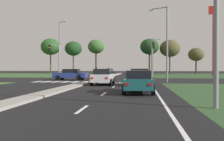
{
  "coord_description": "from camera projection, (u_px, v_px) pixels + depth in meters",
  "views": [
    {
      "loc": [
        5.78,
        -3.94,
        1.63
      ],
      "look_at": [
        2.28,
        27.2,
        1.32
      ],
      "focal_mm": 40.43,
      "sensor_mm": 36.0,
      "label": 1
    }
  ],
  "objects": [
    {
      "name": "crosswalk_bar_near",
      "position": [
        37.0,
        82.0,
        29.93
      ],
      "size": [
        0.7,
        2.8,
        0.01
      ],
      "primitive_type": "cube",
      "color": "silver",
      "rests_on": "ground"
    },
    {
      "name": "treeline_sixth",
      "position": [
        196.0,
        55.0,
        67.91
      ],
      "size": [
        4.19,
        4.19,
        7.06
      ],
      "color": "#423323",
      "rests_on": "ground"
    },
    {
      "name": "car_teal_fifth",
      "position": [
        139.0,
        81.0,
        16.5
      ],
      "size": [
        1.96,
        4.48,
        1.47
      ],
      "color": "#19565B",
      "rests_on": "ground"
    },
    {
      "name": "crosswalk_bar_third",
      "position": [
        56.0,
        82.0,
        29.68
      ],
      "size": [
        0.7,
        2.8,
        0.01
      ],
      "primitive_type": "cube",
      "color": "silver",
      "rests_on": "ground"
    },
    {
      "name": "traffic_signal_far_right",
      "position": [
        152.0,
        53.0,
        38.13
      ],
      "size": [
        0.32,
        5.3,
        5.6
      ],
      "color": "gray",
      "rests_on": "ground"
    },
    {
      "name": "crosswalk_bar_fifth",
      "position": [
        75.0,
        82.0,
        29.42
      ],
      "size": [
        0.7,
        2.8,
        0.01
      ],
      "primitive_type": "cube",
      "color": "silver",
      "rests_on": "ground"
    },
    {
      "name": "car_white_near",
      "position": [
        103.0,
        77.0,
        24.51
      ],
      "size": [
        1.94,
        4.47,
        1.55
      ],
      "color": "silver",
      "rests_on": "ground"
    },
    {
      "name": "fastfood_pole_sign",
      "position": [
        213.0,
        26.0,
        50.28
      ],
      "size": [
        1.8,
        0.4,
        13.98
      ],
      "color": "red",
      "rests_on": "ground"
    },
    {
      "name": "car_maroon_second",
      "position": [
        140.0,
        77.0,
        23.4
      ],
      "size": [
        1.97,
        4.24,
        1.57
      ],
      "color": "maroon",
      "rests_on": "ground"
    },
    {
      "name": "treeline_fourth",
      "position": [
        150.0,
        47.0,
        66.87
      ],
      "size": [
        4.97,
        4.97,
        9.41
      ],
      "color": "#423323",
      "rests_on": "ground"
    },
    {
      "name": "edge_line_right",
      "position": [
        157.0,
        94.0,
        15.73
      ],
      "size": [
        0.14,
        24.0,
        0.01
      ],
      "primitive_type": "cube",
      "color": "silver",
      "rests_on": "ground"
    },
    {
      "name": "treeline_second",
      "position": [
        73.0,
        49.0,
        71.78
      ],
      "size": [
        4.85,
        4.85,
        9.24
      ],
      "color": "#423323",
      "rests_on": "ground"
    },
    {
      "name": "pedestrian_at_median",
      "position": [
        109.0,
        70.0,
        47.61
      ],
      "size": [
        0.34,
        0.34,
        1.72
      ],
      "rotation": [
        0.0,
        0.0,
        0.28
      ],
      "color": "#335184",
      "rests_on": "median_island_far"
    },
    {
      "name": "street_lamp_second",
      "position": [
        165.0,
        40.0,
        28.53
      ],
      "size": [
        2.16,
        1.14,
        8.6
      ],
      "color": "gray",
      "rests_on": "ground"
    },
    {
      "name": "street_lamp_third",
      "position": [
        60.0,
        46.0,
        45.57
      ],
      "size": [
        1.9,
        1.64,
        9.97
      ],
      "color": "gray",
      "rests_on": "ground"
    },
    {
      "name": "crosswalk_bar_fourth",
      "position": [
        65.0,
        82.0,
        29.55
      ],
      "size": [
        0.7,
        2.8,
        0.01
      ],
      "primitive_type": "cube",
      "color": "silver",
      "rests_on": "ground"
    },
    {
      "name": "crosswalk_bar_sixth",
      "position": [
        85.0,
        82.0,
        29.29
      ],
      "size": [
        0.7,
        2.8,
        0.01
      ],
      "primitive_type": "cube",
      "color": "silver",
      "rests_on": "ground"
    },
    {
      "name": "lane_dash_fourth",
      "position": [
        120.0,
        83.0,
        27.79
      ],
      "size": [
        0.14,
        2.0,
        0.01
      ],
      "primitive_type": "cube",
      "color": "silver",
      "rests_on": "ground"
    },
    {
      "name": "treeline_near",
      "position": [
        51.0,
        47.0,
        72.47
      ],
      "size": [
        5.53,
        5.53,
        10.09
      ],
      "color": "#423323",
      "rests_on": "ground"
    },
    {
      "name": "lane_dash_near",
      "position": [
        82.0,
        109.0,
        9.91
      ],
      "size": [
        0.14,
        2.0,
        0.01
      ],
      "primitive_type": "cube",
      "color": "silver",
      "rests_on": "ground"
    },
    {
      "name": "car_blue_fourth",
      "position": [
        71.0,
        74.0,
        34.32
      ],
      "size": [
        4.52,
        2.08,
        1.49
      ],
      "rotation": [
        0.0,
        0.0,
        1.57
      ],
      "color": "navy",
      "rests_on": "ground"
    },
    {
      "name": "median_island_far",
      "position": [
        116.0,
        75.0,
        59.23
      ],
      "size": [
        1.2,
        36.0,
        0.14
      ],
      "primitive_type": "cube",
      "color": "#ADA89E",
      "rests_on": "ground"
    },
    {
      "name": "stop_bar_near",
      "position": [
        122.0,
        83.0,
        27.0
      ],
      "size": [
        6.4,
        0.5,
        0.01
      ],
      "primitive_type": "cube",
      "color": "silver",
      "rests_on": "ground"
    },
    {
      "name": "lane_dash_third",
      "position": [
        114.0,
        87.0,
        21.83
      ],
      "size": [
        0.14,
        2.0,
        0.01
      ],
      "primitive_type": "cube",
      "color": "silver",
      "rests_on": "ground"
    },
    {
      "name": "treeline_third",
      "position": [
        96.0,
        47.0,
        72.08
      ],
      "size": [
        4.71,
        4.71,
        9.76
      ],
      "color": "#423323",
      "rests_on": "ground"
    },
    {
      "name": "crosswalk_bar_second",
      "position": [
        47.0,
        82.0,
        29.8
      ],
      "size": [
        0.7,
        2.8,
        0.01
      ],
      "primitive_type": "cube",
      "color": "silver",
      "rests_on": "ground"
    },
    {
      "name": "traffic_signal_far_left",
      "position": [
        56.0,
        55.0,
        40.04
      ],
      "size": [
        0.32,
        4.7,
        5.41
      ],
      "color": "gray",
      "rests_on": "ground"
    },
    {
      "name": "lane_dash_second",
      "position": [
        104.0,
        94.0,
        15.87
      ],
      "size": [
        0.14,
        2.0,
        0.01
      ],
      "primitive_type": "cube",
      "color": "silver",
      "rests_on": "ground"
    },
    {
      "name": "car_navy_third",
      "position": [
        110.0,
        71.0,
        66.81
      ],
      "size": [
        1.95,
        4.61,
        1.5
      ],
      "rotation": [
        0.0,
        0.0,
        3.14
      ],
      "color": "#161E47",
      "rests_on": "ground"
    },
    {
      "name": "median_island_near",
      "position": [
        46.0,
        93.0,
        15.5
      ],
      "size": [
        1.2,
        22.0,
        0.14
      ],
      "primitive_type": "cube",
      "color": "gray",
      "rests_on": "ground"
    },
    {
      "name": "ground_plane",
      "position": [
        98.0,
        80.0,
        34.38
      ],
      "size": [
        200.0,
        200.0,
        0.0
      ],
      "primitive_type": "plane",
      "color": "black"
    },
    {
      "name": "grass_verge_far_left",
      "position": [
        12.0,
        75.0,
        61.58
      ],
      "size": [
        35.0,
        35.0,
        0.01
      ],
      "primitive_type": "cube",
      "color": "#385B2D",
      "rests_on": "ground"
    },
    {
      "name": "street_lamp_fourth",
      "position": [
        154.0,
        55.0,
        60.98
      ],
      "size": [
        2.15,
        0.61,
        8.61
      ],
      "color": "gray",
      "rests_on": "ground"
    },
    {
      "name": "treeline_fifth",
      "position": [
        170.0,
        48.0,
        68.07
      ],
      "size": [
        5.45,
        5.45,
        9.24
      ],
      "color": "#423323",
      "rests_on": "ground"
    }
  ]
}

